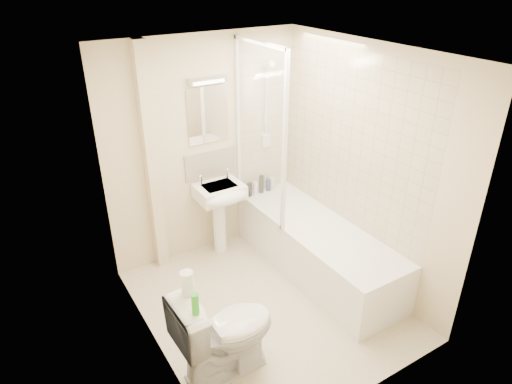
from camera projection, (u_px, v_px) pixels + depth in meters
floor at (267, 304)px, 4.47m from camera, size 2.50×2.50×0.00m
wall_back at (205, 150)px, 4.87m from camera, size 2.20×0.02×2.40m
wall_left at (146, 232)px, 3.41m from camera, size 0.02×2.50×2.40m
wall_right at (363, 168)px, 4.44m from camera, size 0.02×2.50×2.40m
ceiling at (271, 52)px, 3.38m from camera, size 2.20×2.50×0.02m
tile_back at (265, 118)px, 5.11m from camera, size 0.70×0.01×1.75m
tile_right at (351, 141)px, 4.48m from camera, size 0.01×2.10×1.75m
pipe_boxing at (152, 164)px, 4.53m from camera, size 0.12×0.12×2.40m
splashback at (210, 164)px, 4.96m from camera, size 0.60×0.02×0.30m
mirror at (208, 115)px, 4.71m from camera, size 0.46×0.01×0.60m
strip_light at (207, 80)px, 4.52m from camera, size 0.42×0.07×0.07m
bathtub at (317, 247)px, 4.84m from camera, size 0.70×2.10×0.55m
shower_screen at (259, 133)px, 4.60m from camera, size 0.04×0.92×1.80m
shower_fixture at (267, 109)px, 5.02m from camera, size 0.10×0.16×0.99m
pedestal_sink at (221, 200)px, 4.95m from camera, size 0.50×0.47×0.97m
bottle_black_a at (250, 190)px, 5.29m from camera, size 0.06×0.06×0.16m
bottle_white_a at (255, 188)px, 5.33m from camera, size 0.05×0.05×0.16m
bottle_black_b at (261, 184)px, 5.36m from camera, size 0.05×0.05×0.22m
bottle_blue at (268, 185)px, 5.42m from camera, size 0.06×0.06×0.15m
bottle_cream at (272, 183)px, 5.44m from camera, size 0.06×0.06×0.16m
toilet at (225, 332)px, 3.57m from camera, size 0.50×0.83×0.82m
toilet_roll_lower at (188, 288)px, 3.33m from camera, size 0.10×0.10×0.10m
toilet_roll_upper at (187, 278)px, 3.27m from camera, size 0.10×0.10×0.11m
green_bottle at (195, 304)px, 3.12m from camera, size 0.05×0.05×0.17m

